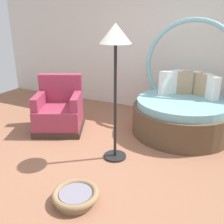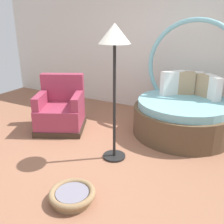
{
  "view_description": "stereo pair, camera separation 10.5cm",
  "coord_description": "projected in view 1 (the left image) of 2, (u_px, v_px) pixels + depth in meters",
  "views": [
    {
      "loc": [
        1.52,
        -2.65,
        1.87
      ],
      "look_at": [
        -0.07,
        0.53,
        0.55
      ],
      "focal_mm": 40.55,
      "sensor_mm": 36.0,
      "label": 1
    },
    {
      "loc": [
        1.61,
        -2.6,
        1.87
      ],
      "look_at": [
        -0.07,
        0.53,
        0.55
      ],
      "focal_mm": 40.55,
      "sensor_mm": 36.0,
      "label": 2
    }
  ],
  "objects": [
    {
      "name": "red_armchair",
      "position": [
        60.0,
        111.0,
        4.45
      ],
      "size": [
        1.07,
        1.07,
        0.94
      ],
      "color": "#38281E",
      "rests_on": "ground_plane"
    },
    {
      "name": "floor_lamp",
      "position": [
        115.0,
        48.0,
        3.09
      ],
      "size": [
        0.4,
        0.4,
        1.82
      ],
      "color": "black",
      "rests_on": "ground_plane"
    },
    {
      "name": "pet_basket",
      "position": [
        76.0,
        196.0,
        2.73
      ],
      "size": [
        0.51,
        0.51,
        0.13
      ],
      "color": "#8E704C",
      "rests_on": "ground_plane"
    },
    {
      "name": "ground_plane",
      "position": [
        99.0,
        162.0,
        3.51
      ],
      "size": [
        8.0,
        8.0,
        0.02
      ],
      "primitive_type": "cube",
      "color": "#936047"
    },
    {
      "name": "back_wall",
      "position": [
        158.0,
        47.0,
        5.12
      ],
      "size": [
        8.0,
        0.12,
        2.65
      ],
      "primitive_type": "cube",
      "color": "silver",
      "rests_on": "ground_plane"
    },
    {
      "name": "round_daybed",
      "position": [
        183.0,
        109.0,
        4.34
      ],
      "size": [
        1.65,
        1.65,
        1.89
      ],
      "color": "brown",
      "rests_on": "ground_plane"
    }
  ]
}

